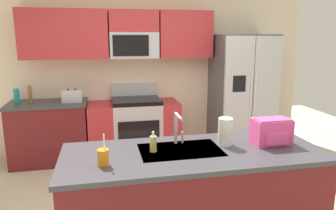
# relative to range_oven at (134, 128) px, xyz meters

# --- Properties ---
(kitchen_wall_unit) EXTENTS (5.20, 0.43, 2.60)m
(kitchen_wall_unit) POSITION_rel_range_oven_xyz_m (0.14, 0.28, 1.03)
(kitchen_wall_unit) COLOR beige
(kitchen_wall_unit) RESTS_ON ground
(back_counter) EXTENTS (1.09, 0.63, 0.90)m
(back_counter) POSITION_rel_range_oven_xyz_m (-1.23, -0.00, 0.01)
(back_counter) COLOR maroon
(back_counter) RESTS_ON ground
(range_oven) EXTENTS (1.36, 0.61, 1.10)m
(range_oven) POSITION_rel_range_oven_xyz_m (0.00, 0.00, 0.00)
(range_oven) COLOR #B7BABF
(range_oven) RESTS_ON ground
(refrigerator) EXTENTS (0.90, 0.76, 1.85)m
(refrigerator) POSITION_rel_range_oven_xyz_m (1.72, -0.07, 0.48)
(refrigerator) COLOR #4C4F54
(refrigerator) RESTS_ON ground
(island_counter) EXTENTS (2.15, 0.85, 0.90)m
(island_counter) POSITION_rel_range_oven_xyz_m (0.26, -2.30, 0.01)
(island_counter) COLOR maroon
(island_counter) RESTS_ON ground
(toaster) EXTENTS (0.28, 0.16, 0.18)m
(toaster) POSITION_rel_range_oven_xyz_m (-0.88, -0.05, 0.55)
(toaster) COLOR #B7BABF
(toaster) RESTS_ON back_counter
(pepper_mill) EXTENTS (0.05, 0.05, 0.24)m
(pepper_mill) POSITION_rel_range_oven_xyz_m (-1.45, -0.00, 0.58)
(pepper_mill) COLOR brown
(pepper_mill) RESTS_ON back_counter
(bottle_teal) EXTENTS (0.07, 0.07, 0.21)m
(bottle_teal) POSITION_rel_range_oven_xyz_m (-1.64, 0.02, 0.56)
(bottle_teal) COLOR teal
(bottle_teal) RESTS_ON back_counter
(sink_faucet) EXTENTS (0.08, 0.21, 0.28)m
(sink_faucet) POSITION_rel_range_oven_xyz_m (0.17, -2.11, 0.62)
(sink_faucet) COLOR #B7BABF
(sink_faucet) RESTS_ON island_counter
(drink_cup_orange) EXTENTS (0.08, 0.08, 0.24)m
(drink_cup_orange) POSITION_rel_range_oven_xyz_m (-0.47, -2.45, 0.52)
(drink_cup_orange) COLOR orange
(drink_cup_orange) RESTS_ON island_counter
(soap_dispenser) EXTENTS (0.06, 0.06, 0.17)m
(soap_dispenser) POSITION_rel_range_oven_xyz_m (-0.07, -2.25, 0.53)
(soap_dispenser) COLOR #D8CC66
(soap_dispenser) RESTS_ON island_counter
(paper_towel_roll) EXTENTS (0.12, 0.12, 0.24)m
(paper_towel_roll) POSITION_rel_range_oven_xyz_m (0.57, -2.22, 0.58)
(paper_towel_roll) COLOR white
(paper_towel_roll) RESTS_ON island_counter
(backpack) EXTENTS (0.32, 0.22, 0.23)m
(backpack) POSITION_rel_range_oven_xyz_m (0.98, -2.27, 0.57)
(backpack) COLOR #EA4C93
(backpack) RESTS_ON island_counter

